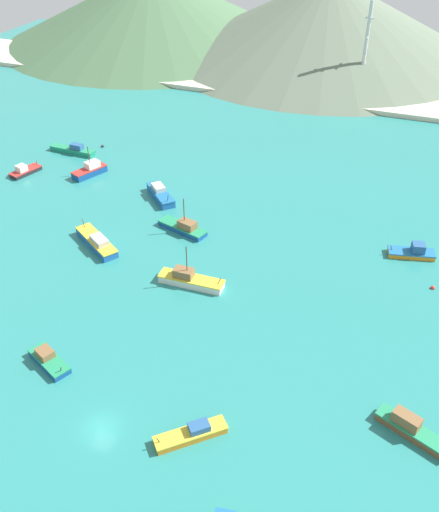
{
  "coord_description": "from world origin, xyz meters",
  "views": [
    {
      "loc": [
        27.69,
        -33.85,
        53.78
      ],
      "look_at": [
        0.61,
        36.65,
        0.42
      ],
      "focal_mm": 39.37,
      "sensor_mm": 36.0,
      "label": 1
    }
  ],
  "objects_px": {
    "fishing_boat_1": "(160,194)",
    "fishing_boat_8": "(413,252)",
    "fishing_boat_5": "(73,150)",
    "fishing_boat_13": "(412,429)",
    "fishing_boat_2": "(190,280)",
    "buoy_0": "(433,288)",
    "fishing_boat_3": "(97,242)",
    "fishing_boat_9": "(90,170)",
    "buoy_1": "(103,146)",
    "radio_tower": "(366,48)",
    "fishing_boat_11": "(49,360)",
    "fishing_boat_14": "(184,227)",
    "fishing_boat_10": "(25,171)",
    "fishing_boat_0": "(192,433)"
  },
  "relations": [
    {
      "from": "fishing_boat_0",
      "to": "fishing_boat_14",
      "type": "relative_size",
      "value": 0.78
    },
    {
      "from": "fishing_boat_2",
      "to": "fishing_boat_0",
      "type": "bearing_deg",
      "value": -66.07
    },
    {
      "from": "fishing_boat_0",
      "to": "fishing_boat_8",
      "type": "xyz_separation_m",
      "value": [
        19.98,
        46.1,
        0.16
      ]
    },
    {
      "from": "fishing_boat_3",
      "to": "fishing_boat_11",
      "type": "xyz_separation_m",
      "value": [
        8.46,
        -26.02,
        -0.18
      ]
    },
    {
      "from": "fishing_boat_0",
      "to": "fishing_boat_1",
      "type": "distance_m",
      "value": 55.97
    },
    {
      "from": "fishing_boat_9",
      "to": "fishing_boat_11",
      "type": "distance_m",
      "value": 54.1
    },
    {
      "from": "fishing_boat_11",
      "to": "fishing_boat_9",
      "type": "bearing_deg",
      "value": 116.04
    },
    {
      "from": "fishing_boat_5",
      "to": "fishing_boat_13",
      "type": "relative_size",
      "value": 1.21
    },
    {
      "from": "fishing_boat_8",
      "to": "fishing_boat_13",
      "type": "xyz_separation_m",
      "value": [
        3.23,
        -36.72,
        0.11
      ]
    },
    {
      "from": "fishing_boat_10",
      "to": "buoy_0",
      "type": "relative_size",
      "value": 10.34
    },
    {
      "from": "fishing_boat_10",
      "to": "fishing_boat_0",
      "type": "bearing_deg",
      "value": -39.19
    },
    {
      "from": "fishing_boat_11",
      "to": "fishing_boat_14",
      "type": "xyz_separation_m",
      "value": [
        3.34,
        35.62,
        0.13
      ]
    },
    {
      "from": "fishing_boat_3",
      "to": "fishing_boat_13",
      "type": "distance_m",
      "value": 57.36
    },
    {
      "from": "fishing_boat_0",
      "to": "fishing_boat_5",
      "type": "bearing_deg",
      "value": 132.32
    },
    {
      "from": "fishing_boat_1",
      "to": "buoy_1",
      "type": "relative_size",
      "value": 11.68
    },
    {
      "from": "fishing_boat_1",
      "to": "fishing_boat_14",
      "type": "xyz_separation_m",
      "value": [
        9.04,
        -9.25,
        -0.09
      ]
    },
    {
      "from": "buoy_1",
      "to": "fishing_boat_2",
      "type": "bearing_deg",
      "value": -45.39
    },
    {
      "from": "fishing_boat_0",
      "to": "fishing_boat_2",
      "type": "bearing_deg",
      "value": 113.93
    },
    {
      "from": "fishing_boat_3",
      "to": "fishing_boat_13",
      "type": "xyz_separation_m",
      "value": [
        53.59,
        -20.45,
        0.01
      ]
    },
    {
      "from": "fishing_boat_13",
      "to": "fishing_boat_14",
      "type": "height_order",
      "value": "fishing_boat_14"
    },
    {
      "from": "fishing_boat_14",
      "to": "buoy_0",
      "type": "xyz_separation_m",
      "value": [
        42.38,
        -1.2,
        -0.7
      ]
    },
    {
      "from": "fishing_boat_14",
      "to": "radio_tower",
      "type": "relative_size",
      "value": 0.4
    },
    {
      "from": "fishing_boat_1",
      "to": "fishing_boat_3",
      "type": "bearing_deg",
      "value": -98.34
    },
    {
      "from": "fishing_boat_2",
      "to": "fishing_boat_10",
      "type": "xyz_separation_m",
      "value": [
        -47.23,
        22.02,
        -0.18
      ]
    },
    {
      "from": "fishing_boat_2",
      "to": "buoy_1",
      "type": "bearing_deg",
      "value": 134.61
    },
    {
      "from": "fishing_boat_2",
      "to": "fishing_boat_1",
      "type": "bearing_deg",
      "value": 125.27
    },
    {
      "from": "fishing_boat_1",
      "to": "fishing_boat_14",
      "type": "distance_m",
      "value": 12.93
    },
    {
      "from": "fishing_boat_10",
      "to": "fishing_boat_14",
      "type": "xyz_separation_m",
      "value": [
        40.11,
        -8.42,
        0.1
      ]
    },
    {
      "from": "fishing_boat_3",
      "to": "buoy_1",
      "type": "xyz_separation_m",
      "value": [
        -20.18,
        35.63,
        -0.74
      ]
    },
    {
      "from": "fishing_boat_8",
      "to": "buoy_1",
      "type": "relative_size",
      "value": 10.95
    },
    {
      "from": "fishing_boat_5",
      "to": "radio_tower",
      "type": "bearing_deg",
      "value": 49.79
    },
    {
      "from": "fishing_boat_9",
      "to": "fishing_boat_5",
      "type": "bearing_deg",
      "value": 139.51
    },
    {
      "from": "fishing_boat_5",
      "to": "buoy_0",
      "type": "bearing_deg",
      "value": -15.69
    },
    {
      "from": "buoy_1",
      "to": "radio_tower",
      "type": "distance_m",
      "value": 76.66
    },
    {
      "from": "fishing_boat_2",
      "to": "fishing_boat_14",
      "type": "height_order",
      "value": "fishing_boat_2"
    },
    {
      "from": "fishing_boat_8",
      "to": "buoy_0",
      "type": "xyz_separation_m",
      "value": [
        3.82,
        -7.88,
        -0.65
      ]
    },
    {
      "from": "fishing_boat_10",
      "to": "buoy_0",
      "type": "distance_m",
      "value": 83.04
    },
    {
      "from": "fishing_boat_5",
      "to": "fishing_boat_13",
      "type": "xyz_separation_m",
      "value": [
        78.15,
        -50.95,
        0.12
      ]
    },
    {
      "from": "fishing_boat_3",
      "to": "fishing_boat_5",
      "type": "bearing_deg",
      "value": 128.84
    },
    {
      "from": "fishing_boat_9",
      "to": "buoy_0",
      "type": "bearing_deg",
      "value": -11.55
    },
    {
      "from": "buoy_1",
      "to": "radio_tower",
      "type": "bearing_deg",
      "value": 49.82
    },
    {
      "from": "fishing_boat_14",
      "to": "fishing_boat_9",
      "type": "bearing_deg",
      "value": 154.37
    },
    {
      "from": "fishing_boat_13",
      "to": "fishing_boat_11",
      "type": "bearing_deg",
      "value": -172.96
    },
    {
      "from": "fishing_boat_14",
      "to": "fishing_boat_8",
      "type": "bearing_deg",
      "value": 9.83
    },
    {
      "from": "fishing_boat_1",
      "to": "fishing_boat_2",
      "type": "bearing_deg",
      "value": -54.73
    },
    {
      "from": "fishing_boat_2",
      "to": "fishing_boat_8",
      "type": "relative_size",
      "value": 1.31
    },
    {
      "from": "fishing_boat_14",
      "to": "buoy_1",
      "type": "xyz_separation_m",
      "value": [
        -31.98,
        26.04,
        -0.69
      ]
    },
    {
      "from": "fishing_boat_1",
      "to": "fishing_boat_8",
      "type": "xyz_separation_m",
      "value": [
        47.6,
        -2.57,
        -0.13
      ]
    },
    {
      "from": "fishing_boat_13",
      "to": "fishing_boat_3",
      "type": "bearing_deg",
      "value": 159.12
    },
    {
      "from": "fishing_boat_2",
      "to": "fishing_boat_11",
      "type": "distance_m",
      "value": 24.38
    }
  ]
}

